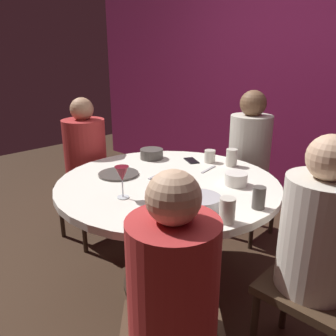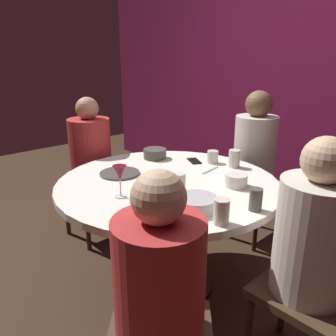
# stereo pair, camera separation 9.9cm
# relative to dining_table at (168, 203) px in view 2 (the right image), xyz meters

# --- Properties ---
(ground_plane) EXTENTS (8.00, 8.00, 0.00)m
(ground_plane) POSITION_rel_dining_table_xyz_m (0.00, 0.00, -0.59)
(ground_plane) COLOR #382619
(back_wall) EXTENTS (6.00, 0.10, 2.60)m
(back_wall) POSITION_rel_dining_table_xyz_m (0.00, 1.87, 0.71)
(back_wall) COLOR maroon
(back_wall) RESTS_ON ground
(dining_table) EXTENTS (1.35, 1.35, 0.75)m
(dining_table) POSITION_rel_dining_table_xyz_m (0.00, 0.00, 0.00)
(dining_table) COLOR silver
(dining_table) RESTS_ON ground
(seated_diner_left) EXTENTS (0.40, 0.40, 1.17)m
(seated_diner_left) POSITION_rel_dining_table_xyz_m (-0.91, 0.00, 0.13)
(seated_diner_left) COLOR #3F2D1E
(seated_diner_left) RESTS_ON ground
(seated_diner_back) EXTENTS (0.40, 0.40, 1.22)m
(seated_diner_back) POSITION_rel_dining_table_xyz_m (0.00, 0.94, 0.16)
(seated_diner_back) COLOR #3F2D1E
(seated_diner_back) RESTS_ON ground
(seated_diner_right) EXTENTS (0.40, 0.40, 1.17)m
(seated_diner_right) POSITION_rel_dining_table_xyz_m (0.91, 0.00, 0.13)
(seated_diner_right) COLOR #3F2D1E
(seated_diner_right) RESTS_ON ground
(seated_diner_front_right) EXTENTS (0.57, 0.57, 1.13)m
(seated_diner_front_right) POSITION_rel_dining_table_xyz_m (0.65, -0.65, 0.11)
(seated_diner_front_right) COLOR #3F2D1E
(seated_diner_front_right) RESTS_ON ground
(candle_holder) EXTENTS (0.10, 0.10, 0.09)m
(candle_holder) POSITION_rel_dining_table_xyz_m (0.05, -0.10, 0.18)
(candle_holder) COLOR black
(candle_holder) RESTS_ON dining_table
(wine_glass) EXTENTS (0.08, 0.08, 0.18)m
(wine_glass) POSITION_rel_dining_table_xyz_m (0.01, -0.36, 0.28)
(wine_glass) COLOR silver
(wine_glass) RESTS_ON dining_table
(dinner_plate) EXTENTS (0.26, 0.26, 0.01)m
(dinner_plate) POSITION_rel_dining_table_xyz_m (-0.30, -0.15, 0.16)
(dinner_plate) COLOR #4C4742
(dinner_plate) RESTS_ON dining_table
(cell_phone) EXTENTS (0.16, 0.13, 0.01)m
(cell_phone) POSITION_rel_dining_table_xyz_m (-0.15, 0.40, 0.16)
(cell_phone) COLOR black
(cell_phone) RESTS_ON dining_table
(bowl_serving_large) EXTENTS (0.21, 0.21, 0.06)m
(bowl_serving_large) POSITION_rel_dining_table_xyz_m (0.39, -0.18, 0.18)
(bowl_serving_large) COLOR #B7B7BC
(bowl_serving_large) RESTS_ON dining_table
(bowl_salad_center) EXTENTS (0.13, 0.13, 0.07)m
(bowl_salad_center) POSITION_rel_dining_table_xyz_m (0.34, 0.22, 0.19)
(bowl_salad_center) COLOR silver
(bowl_salad_center) RESTS_ON dining_table
(bowl_small_white) EXTENTS (0.17, 0.17, 0.07)m
(bowl_small_white) POSITION_rel_dining_table_xyz_m (-0.41, 0.25, 0.19)
(bowl_small_white) COLOR #4C4742
(bowl_small_white) RESTS_ON dining_table
(cup_near_candle) EXTENTS (0.08, 0.08, 0.09)m
(cup_near_candle) POSITION_rel_dining_table_xyz_m (-0.04, 0.47, 0.20)
(cup_near_candle) COLOR beige
(cup_near_candle) RESTS_ON dining_table
(cup_by_left_diner) EXTENTS (0.07, 0.07, 0.11)m
(cup_by_left_diner) POSITION_rel_dining_table_xyz_m (0.18, -0.09, 0.21)
(cup_by_left_diner) COLOR silver
(cup_by_left_diner) RESTS_ON dining_table
(cup_by_right_diner) EXTENTS (0.08, 0.08, 0.12)m
(cup_by_right_diner) POSITION_rel_dining_table_xyz_m (0.11, 0.51, 0.21)
(cup_by_right_diner) COLOR beige
(cup_by_right_diner) RESTS_ON dining_table
(cup_center_front) EXTENTS (0.06, 0.06, 0.11)m
(cup_center_front) POSITION_rel_dining_table_xyz_m (0.60, 0.03, 0.21)
(cup_center_front) COLOR #4C4742
(cup_center_front) RESTS_ON dining_table
(cup_far_edge) EXTENTS (0.08, 0.08, 0.09)m
(cup_far_edge) POSITION_rel_dining_table_xyz_m (0.43, -0.39, 0.20)
(cup_far_edge) COLOR beige
(cup_far_edge) RESTS_ON dining_table
(cup_beside_wine) EXTENTS (0.07, 0.07, 0.12)m
(cup_beside_wine) POSITION_rel_dining_table_xyz_m (0.57, -0.20, 0.21)
(cup_beside_wine) COLOR beige
(cup_beside_wine) RESTS_ON dining_table
(fork_near_plate) EXTENTS (0.04, 0.18, 0.01)m
(fork_near_plate) POSITION_rel_dining_table_xyz_m (0.05, 0.33, 0.16)
(fork_near_plate) COLOR #B7B7BC
(fork_near_plate) RESTS_ON dining_table
(knife_near_plate) EXTENTS (0.04, 0.18, 0.01)m
(knife_near_plate) POSITION_rel_dining_table_xyz_m (-0.11, 0.02, 0.16)
(knife_near_plate) COLOR #B7B7BC
(knife_near_plate) RESTS_ON dining_table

